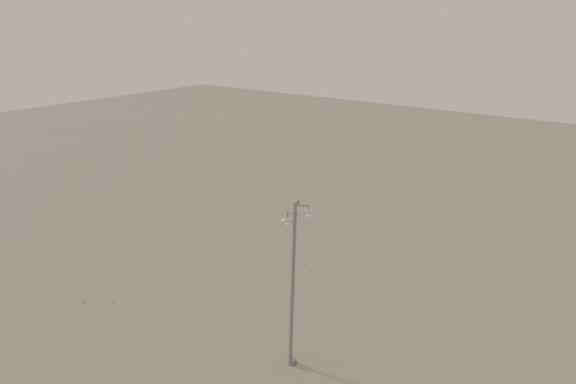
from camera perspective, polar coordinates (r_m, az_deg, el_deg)
The scene contains 3 objects.
ground at distance 29.87m, azimuth -10.71°, elevation -16.81°, with size 160.00×160.00×0.00m, color gray.
street_lamp at distance 27.03m, azimuth 0.59°, elevation -8.94°, with size 1.54×0.79×8.71m.
kite_3 at distance 33.30m, azimuth -13.09°, elevation 15.32°, with size 3.85×6.52×20.52m.
Camera 1 is at (18.83, -15.90, 16.88)m, focal length 35.00 mm.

